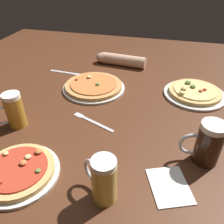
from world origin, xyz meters
TOP-DOWN VIEW (x-y plane):
  - ground_plane at (0.00, 0.00)m, footprint 2.40×2.40m
  - pizza_plate_near at (-0.22, -0.41)m, footprint 0.27×0.27m
  - pizza_plate_far at (-0.16, 0.22)m, footprint 0.34×0.34m
  - pizza_plate_side at (0.37, 0.28)m, footprint 0.32×0.32m
  - beer_mug_dark at (-0.38, -0.17)m, footprint 0.11×0.11m
  - beer_mug_amber at (0.08, -0.42)m, footprint 0.12×0.09m
  - beer_mug_pale at (0.39, -0.19)m, footprint 0.15×0.09m
  - napkin_folded at (0.27, -0.33)m, footprint 0.17×0.18m
  - fork_left at (-0.07, -0.07)m, footprint 0.21×0.10m
  - knife_spare at (-0.39, 0.37)m, footprint 0.22×0.04m
  - diner_arm at (-0.10, 0.57)m, footprint 0.34×0.10m

SIDE VIEW (x-z plane):
  - ground_plane at x=0.00m, z-range -0.03..0.00m
  - fork_left at x=-0.07m, z-range 0.00..0.01m
  - knife_spare at x=-0.39m, z-range 0.00..0.01m
  - napkin_folded at x=0.27m, z-range 0.00..0.01m
  - pizza_plate_side at x=0.37m, z-range -0.01..0.04m
  - pizza_plate_near at x=-0.22m, z-range -0.01..0.04m
  - pizza_plate_far at x=-0.16m, z-range -0.01..0.04m
  - diner_arm at x=-0.10m, z-range 0.00..0.07m
  - beer_mug_dark at x=-0.38m, z-range 0.00..0.15m
  - beer_mug_amber at x=0.08m, z-range 0.00..0.16m
  - beer_mug_pale at x=0.39m, z-range 0.00..0.16m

